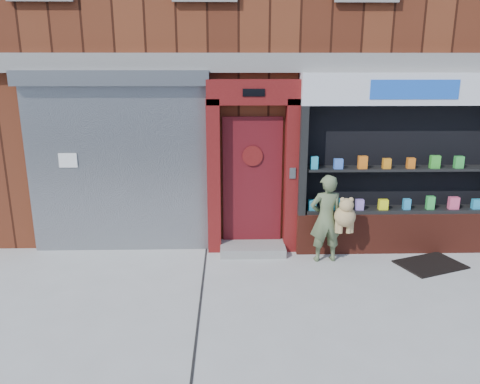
{
  "coord_description": "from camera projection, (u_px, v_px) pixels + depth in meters",
  "views": [
    {
      "loc": [
        -1.15,
        -5.75,
        3.15
      ],
      "look_at": [
        -0.98,
        1.0,
        1.28
      ],
      "focal_mm": 35.0,
      "sensor_mm": 36.0,
      "label": 1
    }
  ],
  "objects": [
    {
      "name": "ground",
      "position": [
        313.0,
        301.0,
        6.41
      ],
      "size": [
        80.0,
        80.0,
        0.0
      ],
      "primitive_type": "plane",
      "color": "#9E9E99",
      "rests_on": "ground"
    },
    {
      "name": "building",
      "position": [
        276.0,
        26.0,
        11.11
      ],
      "size": [
        12.0,
        8.16,
        8.0
      ],
      "color": "#4E1F11",
      "rests_on": "ground"
    },
    {
      "name": "shutter_bay",
      "position": [
        117.0,
        152.0,
        7.73
      ],
      "size": [
        3.1,
        0.3,
        3.04
      ],
      "color": "gray",
      "rests_on": "ground"
    },
    {
      "name": "red_door_bay",
      "position": [
        253.0,
        168.0,
        7.79
      ],
      "size": [
        1.52,
        0.58,
        2.9
      ],
      "color": "#5B0F0F",
      "rests_on": "ground"
    },
    {
      "name": "pharmacy_bay",
      "position": [
        402.0,
        173.0,
        7.83
      ],
      "size": [
        3.5,
        0.41,
        3.0
      ],
      "color": "maroon",
      "rests_on": "ground"
    },
    {
      "name": "woman",
      "position": [
        329.0,
        218.0,
        7.52
      ],
      "size": [
        0.74,
        0.45,
        1.45
      ],
      "color": "#5A6A46",
      "rests_on": "ground"
    },
    {
      "name": "doormat",
      "position": [
        430.0,
        264.0,
        7.54
      ],
      "size": [
        1.17,
        1.0,
        0.02
      ],
      "primitive_type": "cube",
      "rotation": [
        0.0,
        0.0,
        0.36
      ],
      "color": "black",
      "rests_on": "ground"
    }
  ]
}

